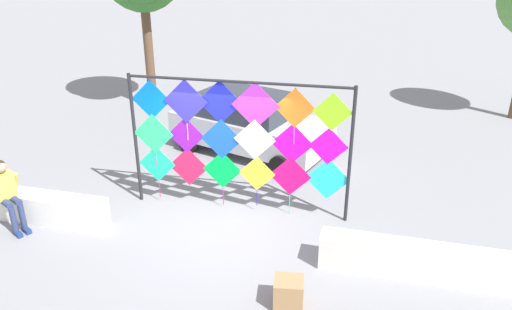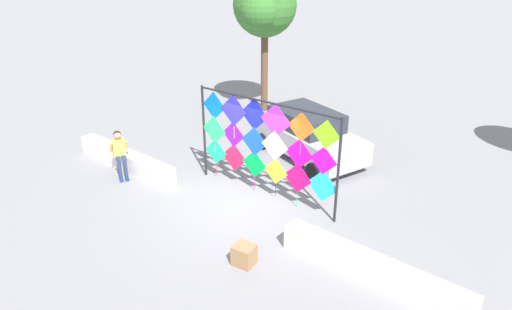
# 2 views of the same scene
# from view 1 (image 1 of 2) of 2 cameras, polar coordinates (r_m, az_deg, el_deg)

# --- Properties ---
(ground) EXTENTS (120.00, 120.00, 0.00)m
(ground) POSITION_cam_1_polar(r_m,az_deg,el_deg) (10.05, -4.50, -8.38)
(ground) COLOR gray
(plaza_ledge_left) EXTENTS (4.19, 0.46, 0.60)m
(plaza_ledge_left) POSITION_cam_1_polar(r_m,az_deg,el_deg) (11.44, -25.96, -4.95)
(plaza_ledge_left) COLOR silver
(plaza_ledge_left) RESTS_ON ground
(plaza_ledge_right) EXTENTS (4.19, 0.46, 0.60)m
(plaza_ledge_right) POSITION_cam_1_polar(r_m,az_deg,el_deg) (9.13, 20.68, -11.57)
(plaza_ledge_right) COLOR silver
(plaza_ledge_right) RESTS_ON ground
(kite_display_rack) EXTENTS (4.47, 0.29, 2.82)m
(kite_display_rack) POSITION_cam_1_polar(r_m,az_deg,el_deg) (9.95, -2.09, 2.31)
(kite_display_rack) COLOR #232328
(kite_display_rack) RESTS_ON ground
(seated_vendor) EXTENTS (0.70, 0.62, 1.45)m
(seated_vendor) POSITION_cam_1_polar(r_m,az_deg,el_deg) (10.73, -26.33, -3.63)
(seated_vendor) COLOR navy
(seated_vendor) RESTS_ON ground
(parked_car) EXTENTS (4.41, 2.89, 1.58)m
(parked_car) POSITION_cam_1_polar(r_m,az_deg,el_deg) (13.09, -0.77, 3.64)
(parked_car) COLOR #B7B7BC
(parked_car) RESTS_ON ground
(cardboard_box_large) EXTENTS (0.51, 0.47, 0.48)m
(cardboard_box_large) POSITION_cam_1_polar(r_m,az_deg,el_deg) (8.13, 3.71, -15.27)
(cardboard_box_large) COLOR #9E754C
(cardboard_box_large) RESTS_ON ground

